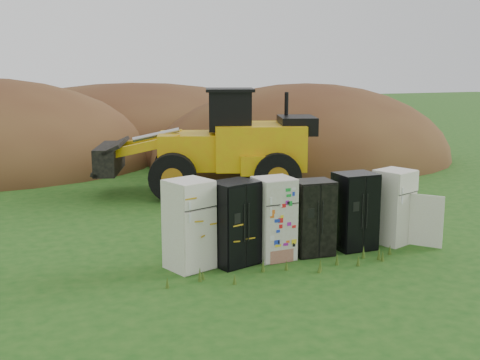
{
  "coord_description": "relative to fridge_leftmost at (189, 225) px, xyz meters",
  "views": [
    {
      "loc": [
        -5.77,
        -11.19,
        4.08
      ],
      "look_at": [
        -0.6,
        2.0,
        1.34
      ],
      "focal_mm": 45.0,
      "sensor_mm": 36.0,
      "label": 1
    }
  ],
  "objects": [
    {
      "name": "ground",
      "position": [
        2.47,
        -0.04,
        -0.91
      ],
      "size": [
        120.0,
        120.0,
        0.0
      ],
      "primitive_type": "plane",
      "color": "#1A4C14",
      "rests_on": "ground"
    },
    {
      "name": "fridge_leftmost",
      "position": [
        0.0,
        0.0,
        0.0
      ],
      "size": [
        1.01,
        0.99,
        1.82
      ],
      "primitive_type": null,
      "rotation": [
        0.0,
        0.0,
        0.34
      ],
      "color": "white",
      "rests_on": "ground"
    },
    {
      "name": "fridge_black_side",
      "position": [
        0.94,
        -0.08,
        -0.04
      ],
      "size": [
        1.08,
        0.96,
        1.74
      ],
      "primitive_type": null,
      "rotation": [
        0.0,
        0.0,
        0.31
      ],
      "color": "black",
      "rests_on": "ground"
    },
    {
      "name": "fridge_sticker",
      "position": [
        1.85,
        -0.05,
        -0.04
      ],
      "size": [
        0.81,
        0.76,
        1.75
      ],
      "primitive_type": null,
      "rotation": [
        0.0,
        0.0,
        0.05
      ],
      "color": "silver",
      "rests_on": "ground"
    },
    {
      "name": "fridge_dark_mid",
      "position": [
        2.76,
        -0.08,
        -0.1
      ],
      "size": [
        0.87,
        0.73,
        1.63
      ],
      "primitive_type": null,
      "rotation": [
        0.0,
        0.0,
        -0.06
      ],
      "color": "black",
      "rests_on": "ground"
    },
    {
      "name": "fridge_black_right",
      "position": [
        3.82,
        -0.06,
        -0.05
      ],
      "size": [
        0.86,
        0.72,
        1.71
      ],
      "primitive_type": null,
      "rotation": [
        0.0,
        0.0,
        0.01
      ],
      "color": "black",
      "rests_on": "ground"
    },
    {
      "name": "fridge_open_door",
      "position": [
        4.88,
        -0.02,
        -0.05
      ],
      "size": [
        0.98,
        0.94,
        1.71
      ],
      "primitive_type": null,
      "rotation": [
        0.0,
        0.0,
        0.36
      ],
      "color": "white",
      "rests_on": "ground"
    },
    {
      "name": "wheel_loader",
      "position": [
        2.52,
        6.79,
        0.75
      ],
      "size": [
        7.4,
        4.79,
        3.32
      ],
      "primitive_type": null,
      "rotation": [
        0.0,
        0.0,
        -0.32
      ],
      "color": "orange",
      "rests_on": "ground"
    },
    {
      "name": "dirt_mound_right",
      "position": [
        8.38,
        11.12,
        -0.91
      ],
      "size": [
        13.19,
        9.67,
        6.59
      ],
      "primitive_type": "ellipsoid",
      "color": "#492617",
      "rests_on": "ground"
    },
    {
      "name": "dirt_mound_back",
      "position": [
        2.7,
        18.56,
        -0.91
      ],
      "size": [
        18.65,
        12.43,
        6.33
      ],
      "primitive_type": "ellipsoid",
      "color": "#492617",
      "rests_on": "ground"
    }
  ]
}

